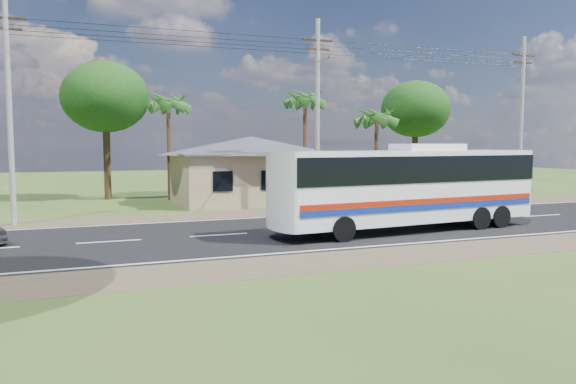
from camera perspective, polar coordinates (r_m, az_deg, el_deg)
name	(u,v)px	position (r m, az deg, el deg)	size (l,w,h in m)	color
ground	(315,230)	(25.77, 2.75, -3.84)	(120.00, 120.00, 0.00)	#2E4C1B
road	(315,229)	(25.77, 2.75, -3.82)	(120.00, 16.00, 0.03)	black
house	(251,163)	(38.03, -3.78, 3.01)	(12.40, 10.00, 5.00)	tan
waiting_shed	(440,161)	(39.43, 15.19, 3.04)	(5.20, 4.48, 3.35)	#392814
concrete_barrier	(454,199)	(36.66, 16.52, -0.70)	(7.00, 0.30, 0.90)	#9E9E99
utility_poles	(312,111)	(32.52, 2.48, 8.19)	(32.80, 2.22, 11.00)	#9E9E99
palm_near	(377,118)	(39.63, 9.00, 7.47)	(2.80, 2.80, 6.70)	#47301E
palm_mid	(305,100)	(42.19, 1.74, 9.35)	(2.80, 2.80, 8.20)	#47301E
palm_far	(168,103)	(39.89, -12.08, 8.80)	(2.80, 2.80, 7.70)	#47301E
tree_behind_house	(105,97)	(41.48, -18.06, 9.12)	(6.00, 6.00, 9.61)	#47301E
tree_behind_shed	(416,109)	(47.35, 12.85, 8.17)	(5.60, 5.60, 9.02)	#47301E
coach_bus	(409,181)	(25.78, 12.16, 1.08)	(12.82, 3.78, 3.93)	white
motorcycle	(291,203)	(33.03, 0.28, -1.16)	(0.55, 1.57, 0.82)	black
person	(376,194)	(34.27, 8.89, -0.16)	(0.66, 0.44, 1.82)	navy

